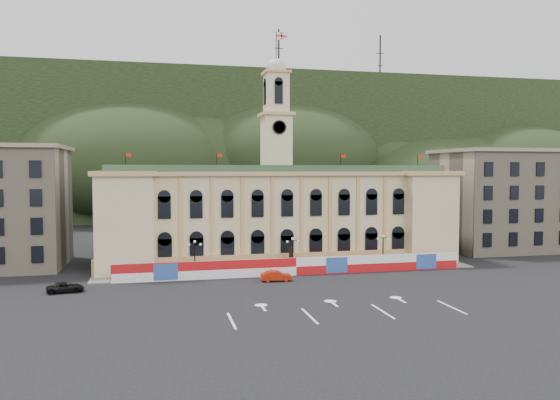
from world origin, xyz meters
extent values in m
plane|color=black|center=(0.00, 0.00, 0.00)|extent=(260.00, 260.00, 0.00)
cube|color=black|center=(0.00, 130.00, 22.00)|extent=(230.00, 70.00, 44.00)
cube|color=#595651|center=(35.00, 110.00, 30.00)|extent=(22.00, 8.00, 14.00)
cube|color=#595651|center=(-48.00, 108.00, 26.00)|extent=(16.00, 7.00, 10.00)
cylinder|color=black|center=(20.00, 115.00, 50.00)|extent=(0.50, 0.50, 20.00)
cylinder|color=black|center=(55.00, 115.00, 50.00)|extent=(0.50, 0.50, 20.00)
cube|color=beige|center=(0.00, 28.00, 7.00)|extent=(55.00, 15.00, 14.00)
cube|color=tan|center=(0.00, 20.20, 1.20)|extent=(56.00, 0.80, 2.40)
cube|color=tan|center=(0.00, 28.00, 14.30)|extent=(56.20, 16.20, 0.60)
cube|color=#2D4B34|center=(0.00, 28.00, 15.00)|extent=(53.00, 13.00, 1.20)
cube|color=beige|center=(-23.50, 27.00, 7.00)|extent=(8.00, 17.00, 14.00)
cube|color=beige|center=(23.50, 27.00, 7.00)|extent=(8.00, 17.00, 14.00)
cube|color=beige|center=(0.00, 28.00, 19.60)|extent=(4.40, 4.40, 8.00)
cube|color=tan|center=(0.00, 28.00, 23.80)|extent=(5.20, 5.20, 0.50)
cube|color=beige|center=(0.00, 28.00, 27.10)|extent=(3.60, 3.60, 6.50)
cube|color=tan|center=(0.00, 28.00, 30.50)|extent=(4.20, 4.20, 0.40)
cylinder|color=black|center=(0.00, 25.70, 21.60)|extent=(2.20, 0.20, 2.20)
ellipsoid|color=beige|center=(0.00, 28.00, 31.40)|extent=(3.20, 3.20, 2.72)
cylinder|color=black|center=(0.00, 28.00, 34.60)|extent=(0.12, 0.12, 5.00)
cube|color=white|center=(0.90, 28.00, 36.40)|extent=(1.80, 0.04, 1.20)
cube|color=red|center=(0.90, 27.97, 36.40)|extent=(1.80, 0.02, 0.22)
cube|color=red|center=(0.90, 27.97, 36.40)|extent=(0.22, 0.02, 1.20)
cube|color=tan|center=(43.00, 31.00, 9.00)|extent=(20.00, 16.00, 18.00)
cube|color=gray|center=(43.00, 31.00, 18.30)|extent=(21.00, 17.00, 0.60)
cube|color=red|center=(0.00, 15.00, 1.25)|extent=(50.00, 0.25, 2.50)
cube|color=#3053A2|center=(-18.00, 14.86, 1.25)|extent=(3.20, 0.05, 2.20)
cube|color=#3053A2|center=(6.00, 14.86, 1.25)|extent=(3.20, 0.05, 2.20)
cube|color=#3053A2|center=(20.00, 14.86, 1.25)|extent=(3.20, 0.05, 2.20)
cube|color=slate|center=(0.00, 17.75, 0.08)|extent=(56.00, 5.50, 0.16)
cube|color=#595651|center=(0.00, 18.00, 0.90)|extent=(1.40, 1.40, 1.80)
cylinder|color=black|center=(0.00, 18.00, 2.60)|extent=(0.60, 0.60, 1.60)
sphere|color=black|center=(0.00, 18.00, 3.50)|extent=(0.44, 0.44, 0.44)
cylinder|color=black|center=(-14.00, 17.00, 0.15)|extent=(0.44, 0.44, 0.30)
cylinder|color=black|center=(-14.00, 17.00, 2.40)|extent=(0.18, 0.18, 4.80)
cube|color=black|center=(-14.00, 17.00, 4.70)|extent=(1.60, 0.08, 0.08)
sphere|color=silver|center=(-14.80, 17.00, 4.55)|extent=(0.36, 0.36, 0.36)
sphere|color=silver|center=(-13.20, 17.00, 4.55)|extent=(0.36, 0.36, 0.36)
sphere|color=silver|center=(-14.00, 17.00, 4.95)|extent=(0.40, 0.40, 0.40)
cylinder|color=black|center=(0.00, 17.00, 0.15)|extent=(0.44, 0.44, 0.30)
cylinder|color=black|center=(0.00, 17.00, 2.40)|extent=(0.18, 0.18, 4.80)
cube|color=black|center=(0.00, 17.00, 4.70)|extent=(1.60, 0.08, 0.08)
sphere|color=silver|center=(-0.80, 17.00, 4.55)|extent=(0.36, 0.36, 0.36)
sphere|color=silver|center=(0.80, 17.00, 4.55)|extent=(0.36, 0.36, 0.36)
sphere|color=silver|center=(0.00, 17.00, 4.95)|extent=(0.40, 0.40, 0.40)
cylinder|color=black|center=(14.00, 17.00, 0.15)|extent=(0.44, 0.44, 0.30)
cylinder|color=black|center=(14.00, 17.00, 2.40)|extent=(0.18, 0.18, 4.80)
cube|color=black|center=(14.00, 17.00, 4.70)|extent=(1.60, 0.08, 0.08)
sphere|color=silver|center=(13.20, 17.00, 4.55)|extent=(0.36, 0.36, 0.36)
sphere|color=silver|center=(14.80, 17.00, 4.55)|extent=(0.36, 0.36, 0.36)
sphere|color=silver|center=(14.00, 17.00, 4.95)|extent=(0.40, 0.40, 0.40)
imported|color=#AB210C|center=(-3.56, 11.78, 0.69)|extent=(1.92, 4.37, 1.39)
imported|color=black|center=(-30.00, 10.88, 0.61)|extent=(3.13, 4.88, 1.21)
camera|label=1|loc=(-19.09, -58.78, 14.92)|focal=35.00mm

